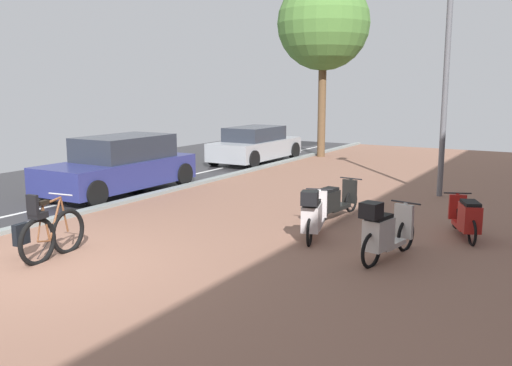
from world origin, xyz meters
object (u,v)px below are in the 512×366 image
at_px(scooter_far, 333,201).
at_px(parked_car_near, 120,165).
at_px(bicycle_foreground, 49,233).
at_px(scooter_mid, 384,232).
at_px(parked_car_far, 256,145).
at_px(lamp_post, 447,64).
at_px(scooter_extra, 313,215).
at_px(street_tree, 323,24).
at_px(scooter_near, 466,218).

height_order(scooter_far, parked_car_near, parked_car_near).
bearing_deg(bicycle_foreground, parked_car_near, 122.72).
bearing_deg(scooter_far, scooter_mid, -51.47).
bearing_deg(parked_car_near, parked_car_far, 88.99).
distance_m(parked_car_near, lamp_post, 8.60).
xyz_separation_m(scooter_extra, street_tree, (-4.77, 11.13, 4.59)).
bearing_deg(lamp_post, scooter_mid, -85.76).
distance_m(parked_car_near, street_tree, 10.51).
height_order(scooter_far, street_tree, street_tree).
bearing_deg(parked_car_near, scooter_mid, -16.46).
relative_size(scooter_far, lamp_post, 0.31).
xyz_separation_m(scooter_near, scooter_mid, (-0.88, -2.06, 0.08)).
distance_m(parked_car_far, lamp_post, 8.35).
xyz_separation_m(parked_car_near, street_tree, (1.54, 9.44, 4.35)).
bearing_deg(bicycle_foreground, scooter_mid, 28.66).
relative_size(scooter_mid, scooter_far, 0.93).
distance_m(scooter_mid, lamp_post, 6.56).
distance_m(bicycle_foreground, street_tree, 15.12).
height_order(scooter_far, parked_car_far, parked_car_far).
distance_m(scooter_far, parked_car_near, 6.02).
bearing_deg(scooter_far, bicycle_foreground, -120.86).
relative_size(scooter_extra, parked_car_far, 0.44).
bearing_deg(lamp_post, bicycle_foreground, -116.61).
height_order(scooter_far, scooter_extra, scooter_extra).
xyz_separation_m(bicycle_foreground, scooter_near, (5.56, 4.62, -0.02)).
distance_m(scooter_mid, scooter_extra, 1.63).
bearing_deg(bicycle_foreground, scooter_far, 59.14).
bearing_deg(scooter_extra, scooter_far, 100.20).
height_order(scooter_extra, lamp_post, lamp_post).
xyz_separation_m(scooter_mid, parked_car_far, (-7.69, 9.09, 0.15)).
distance_m(scooter_far, lamp_post, 4.85).
xyz_separation_m(bicycle_foreground, scooter_mid, (4.68, 2.56, 0.06)).
distance_m(bicycle_foreground, parked_car_far, 12.03).
distance_m(parked_car_near, parked_car_far, 6.78).
relative_size(scooter_near, scooter_extra, 0.87).
height_order(scooter_mid, lamp_post, lamp_post).
distance_m(lamp_post, street_tree, 8.44).
bearing_deg(scooter_mid, street_tree, 118.10).
bearing_deg(scooter_near, bicycle_foreground, -140.29).
xyz_separation_m(parked_car_far, street_tree, (1.42, 2.66, 4.42)).
distance_m(scooter_near, parked_car_far, 11.09).
relative_size(scooter_near, scooter_far, 0.85).
xyz_separation_m(scooter_far, street_tree, (-4.47, 9.48, 4.66)).
relative_size(scooter_mid, lamp_post, 0.29).
distance_m(scooter_mid, scooter_far, 2.89).
height_order(scooter_mid, parked_car_near, parked_car_near).
xyz_separation_m(parked_car_near, parked_car_far, (0.12, 6.78, -0.07)).
relative_size(scooter_extra, lamp_post, 0.31).
bearing_deg(lamp_post, street_tree, 135.01).
relative_size(scooter_near, street_tree, 0.23).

